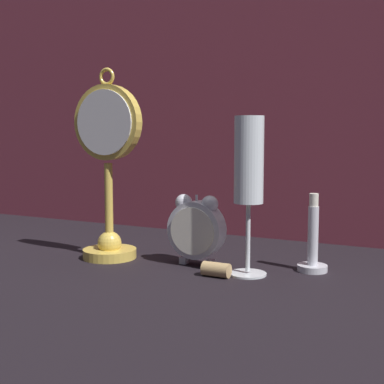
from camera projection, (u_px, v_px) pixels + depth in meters
ground_plane at (169, 270)px, 0.84m from camera, size 4.00×4.00×0.00m
fabric_backdrop_drape at (247, 58)px, 1.09m from camera, size 1.78×0.01×0.73m
pocket_watch_on_stand at (108, 172)px, 0.90m from camera, size 0.13×0.09×0.32m
alarm_clock_twin_bell at (196, 227)px, 0.86m from camera, size 0.09×0.03×0.12m
champagne_flute at (249, 171)px, 0.79m from camera, size 0.06×0.06×0.24m
brass_candlestick at (313, 247)px, 0.83m from camera, size 0.05×0.05×0.12m
wine_cork at (215, 270)px, 0.79m from camera, size 0.04×0.02×0.02m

